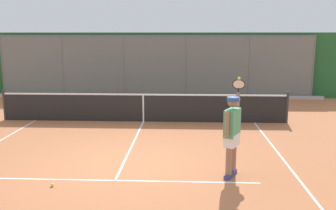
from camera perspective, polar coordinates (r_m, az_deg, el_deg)
ground_plane at (r=8.66m, az=-6.96°, el=-9.06°), size 60.00×60.00×0.00m
court_line_markings at (r=7.54m, az=-8.54°, el=-12.20°), size 7.60×9.50×0.01m
fence_backdrop at (r=17.93m, az=-1.89°, el=6.25°), size 17.56×1.37×3.03m
tennis_net at (r=12.59m, az=-3.84°, el=-0.37°), size 9.76×0.09×1.07m
tennis_player at (r=7.74m, az=9.87°, el=-3.81°), size 0.59×1.37×1.99m
tennis_ball_mid_court at (r=7.74m, az=-17.44°, el=-11.72°), size 0.07×0.07×0.07m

